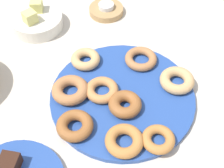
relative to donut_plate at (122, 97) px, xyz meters
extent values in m
plane|color=beige|center=(0.00, 0.00, -0.01)|extent=(2.40, 2.40, 0.00)
cylinder|color=#284C9E|center=(0.00, 0.00, 0.00)|extent=(0.38, 0.38, 0.01)
torus|color=#BC7A3D|center=(-0.13, -0.06, 0.02)|extent=(0.11, 0.11, 0.03)
torus|color=#995B2D|center=(-0.14, 0.06, 0.02)|extent=(0.12, 0.12, 0.03)
torus|color=tan|center=(0.09, -0.12, 0.02)|extent=(0.13, 0.13, 0.03)
torus|color=tan|center=(0.07, 0.14, 0.02)|extent=(0.08, 0.08, 0.03)
torus|color=#B27547|center=(0.13, 0.00, 0.02)|extent=(0.12, 0.12, 0.02)
torus|color=#B27547|center=(-0.05, 0.13, 0.02)|extent=(0.11, 0.11, 0.03)
torus|color=#BC7A3D|center=(-0.09, -0.13, 0.02)|extent=(0.11, 0.11, 0.02)
torus|color=#C6844C|center=(-0.02, 0.05, 0.02)|extent=(0.12, 0.12, 0.02)
torus|color=#995B2D|center=(-0.04, -0.02, 0.02)|extent=(0.10, 0.10, 0.03)
cube|color=#381E14|center=(-0.29, 0.14, 0.03)|extent=(0.06, 0.05, 0.04)
cylinder|color=tan|center=(0.31, 0.19, 0.00)|extent=(0.11, 0.11, 0.02)
cylinder|color=silver|center=(0.31, 0.19, 0.02)|extent=(0.05, 0.05, 0.02)
cylinder|color=silver|center=(0.16, 0.36, 0.01)|extent=(0.16, 0.16, 0.04)
cube|color=#DBD67A|center=(0.13, 0.36, 0.05)|extent=(0.05, 0.05, 0.04)
cube|color=#DBD67A|center=(0.18, 0.37, 0.05)|extent=(0.05, 0.05, 0.04)
camera|label=1|loc=(-0.49, -0.19, 0.67)|focal=52.07mm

